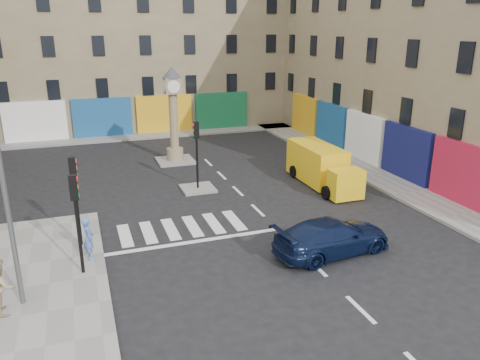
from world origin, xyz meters
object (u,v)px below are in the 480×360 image
traffic_light_left_near (76,209)px  lamp_post (0,165)px  traffic_light_left_far (75,187)px  pedestrian_blue (89,238)px  pedestrian_tan (1,286)px  traffic_light_island (197,144)px  clock_pillar (173,109)px  navy_sedan (332,237)px  yellow_van (321,166)px

traffic_light_left_near → lamp_post: (-1.90, -1.40, 2.17)m
traffic_light_left_far → pedestrian_blue: size_ratio=2.19×
traffic_light_left_far → pedestrian_tan: bearing=-120.0°
traffic_light_island → clock_pillar: clock_pillar is taller
pedestrian_blue → traffic_light_left_near: bearing=156.4°
traffic_light_left_far → traffic_light_island: traffic_light_left_far is taller
pedestrian_blue → pedestrian_tan: 3.85m
navy_sedan → pedestrian_tan: pedestrian_tan is taller
traffic_light_left_far → traffic_light_island: size_ratio=1.00×
lamp_post → navy_sedan: 12.03m
navy_sedan → yellow_van: size_ratio=0.82×
traffic_light_left_far → pedestrian_blue: bearing=-77.8°
traffic_light_left_far → lamp_post: lamp_post is taller
traffic_light_left_near → navy_sedan: 9.71m
traffic_light_left_near → clock_pillar: (6.30, 13.80, 0.93)m
lamp_post → traffic_light_island: bearing=48.3°
lamp_post → yellow_van: lamp_post is taller
navy_sedan → pedestrian_blue: (-9.12, 2.41, 0.28)m
traffic_light_left_far → pedestrian_tan: traffic_light_left_far is taller
traffic_light_island → lamp_post: bearing=-131.7°
pedestrian_tan → lamp_post: bearing=-67.2°
yellow_van → pedestrian_blue: bearing=-157.1°
pedestrian_tan → clock_pillar: bearing=-41.0°
traffic_light_island → lamp_post: (-8.20, -9.20, 2.20)m
yellow_van → navy_sedan: bearing=-115.5°
traffic_light_left_far → pedestrian_blue: traffic_light_left_far is taller
traffic_light_left_near → lamp_post: lamp_post is taller
traffic_light_left_far → clock_pillar: (6.30, 11.40, 0.93)m
traffic_light_left_far → clock_pillar: bearing=61.1°
clock_pillar → pedestrian_blue: clock_pillar is taller
clock_pillar → yellow_van: (6.87, -7.44, -2.48)m
navy_sedan → yellow_van: 8.62m
traffic_light_island → navy_sedan: 9.89m
lamp_post → yellow_van: bearing=27.2°
traffic_light_left_far → yellow_van: bearing=16.7°
traffic_light_island → pedestrian_tan: traffic_light_island is taller
yellow_van → traffic_light_left_near: bearing=-153.9°
yellow_van → pedestrian_blue: (-12.87, -5.34, -0.08)m
traffic_light_left_near → navy_sedan: size_ratio=0.75×
traffic_light_left_near → yellow_van: bearing=25.8°
traffic_light_left_near → yellow_van: (13.17, 6.36, -1.55)m
navy_sedan → pedestrian_tan: size_ratio=2.72×
lamp_post → clock_pillar: size_ratio=1.36×
traffic_light_island → navy_sedan: size_ratio=0.75×
navy_sedan → yellow_van: bearing=-32.7°
lamp_post → yellow_van: (15.07, 7.76, -3.72)m
traffic_light_left_far → yellow_van: traffic_light_left_far is taller
traffic_light_island → lamp_post: 12.52m
traffic_light_left_near → traffic_light_island: traffic_light_left_near is taller
clock_pillar → yellow_van: clock_pillar is taller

